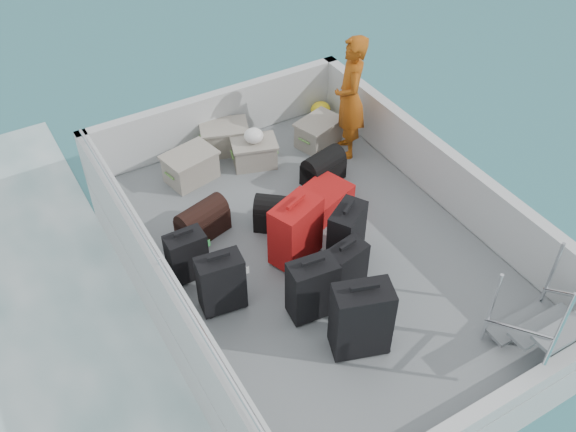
{
  "coord_description": "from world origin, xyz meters",
  "views": [
    {
      "loc": [
        -2.77,
        -4.1,
        5.6
      ],
      "look_at": [
        -0.2,
        0.28,
        1.0
      ],
      "focal_mm": 40.0,
      "sensor_mm": 36.0,
      "label": 1
    }
  ],
  "objects_px": {
    "suitcase_1": "(221,284)",
    "crate_1": "(225,139)",
    "passenger": "(350,98)",
    "suitcase_2": "(187,257)",
    "suitcase_6": "(346,269)",
    "suitcase_4": "(312,289)",
    "suitcase_5": "(296,232)",
    "crate_2": "(254,154)",
    "crate_3": "(319,133)",
    "suitcase_7": "(347,233)",
    "suitcase_8": "(321,201)",
    "crate_0": "(191,168)",
    "suitcase_3": "(361,320)"
  },
  "relations": [
    {
      "from": "suitcase_1",
      "to": "crate_1",
      "type": "relative_size",
      "value": 1.16
    },
    {
      "from": "crate_1",
      "to": "passenger",
      "type": "relative_size",
      "value": 0.36
    },
    {
      "from": "suitcase_2",
      "to": "suitcase_6",
      "type": "relative_size",
      "value": 1.01
    },
    {
      "from": "suitcase_4",
      "to": "passenger",
      "type": "xyz_separation_m",
      "value": [
        1.81,
        2.04,
        0.46
      ]
    },
    {
      "from": "suitcase_2",
      "to": "suitcase_5",
      "type": "height_order",
      "value": "suitcase_5"
    },
    {
      "from": "crate_1",
      "to": "crate_2",
      "type": "height_order",
      "value": "crate_1"
    },
    {
      "from": "suitcase_4",
      "to": "crate_3",
      "type": "relative_size",
      "value": 1.25
    },
    {
      "from": "suitcase_7",
      "to": "crate_3",
      "type": "xyz_separation_m",
      "value": [
        0.84,
        1.87,
        -0.15
      ]
    },
    {
      "from": "crate_1",
      "to": "suitcase_8",
      "type": "bearing_deg",
      "value": -75.25
    },
    {
      "from": "passenger",
      "to": "suitcase_2",
      "type": "bearing_deg",
      "value": -42.31
    },
    {
      "from": "suitcase_8",
      "to": "suitcase_5",
      "type": "bearing_deg",
      "value": 108.91
    },
    {
      "from": "suitcase_7",
      "to": "suitcase_5",
      "type": "bearing_deg",
      "value": 122.59
    },
    {
      "from": "suitcase_2",
      "to": "suitcase_4",
      "type": "relative_size",
      "value": 0.85
    },
    {
      "from": "suitcase_6",
      "to": "suitcase_7",
      "type": "xyz_separation_m",
      "value": [
        0.28,
        0.39,
        0.03
      ]
    },
    {
      "from": "suitcase_7",
      "to": "crate_0",
      "type": "height_order",
      "value": "suitcase_7"
    },
    {
      "from": "suitcase_1",
      "to": "suitcase_8",
      "type": "bearing_deg",
      "value": 31.81
    },
    {
      "from": "suitcase_7",
      "to": "suitcase_1",
      "type": "bearing_deg",
      "value": 147.83
    },
    {
      "from": "suitcase_6",
      "to": "crate_3",
      "type": "bearing_deg",
      "value": 52.78
    },
    {
      "from": "suitcase_8",
      "to": "passenger",
      "type": "xyz_separation_m",
      "value": [
        0.91,
        0.8,
        0.66
      ]
    },
    {
      "from": "suitcase_7",
      "to": "crate_0",
      "type": "bearing_deg",
      "value": 82.17
    },
    {
      "from": "suitcase_3",
      "to": "crate_3",
      "type": "bearing_deg",
      "value": 82.88
    },
    {
      "from": "suitcase_3",
      "to": "suitcase_8",
      "type": "relative_size",
      "value": 1.13
    },
    {
      "from": "suitcase_4",
      "to": "suitcase_7",
      "type": "relative_size",
      "value": 1.06
    },
    {
      "from": "suitcase_3",
      "to": "suitcase_5",
      "type": "bearing_deg",
      "value": 104.47
    },
    {
      "from": "suitcase_6",
      "to": "crate_2",
      "type": "xyz_separation_m",
      "value": [
        0.19,
        2.3,
        -0.13
      ]
    },
    {
      "from": "crate_2",
      "to": "suitcase_3",
      "type": "bearing_deg",
      "value": -99.48
    },
    {
      "from": "suitcase_2",
      "to": "suitcase_5",
      "type": "distance_m",
      "value": 1.14
    },
    {
      "from": "suitcase_2",
      "to": "suitcase_7",
      "type": "height_order",
      "value": "suitcase_7"
    },
    {
      "from": "suitcase_1",
      "to": "suitcase_4",
      "type": "height_order",
      "value": "suitcase_4"
    },
    {
      "from": "suitcase_1",
      "to": "suitcase_7",
      "type": "xyz_separation_m",
      "value": [
        1.46,
        -0.02,
        -0.01
      ]
    },
    {
      "from": "suitcase_4",
      "to": "suitcase_5",
      "type": "bearing_deg",
      "value": 77.28
    },
    {
      "from": "suitcase_1",
      "to": "suitcase_2",
      "type": "height_order",
      "value": "suitcase_1"
    },
    {
      "from": "crate_2",
      "to": "passenger",
      "type": "height_order",
      "value": "passenger"
    },
    {
      "from": "suitcase_5",
      "to": "suitcase_6",
      "type": "relative_size",
      "value": 1.31
    },
    {
      "from": "suitcase_1",
      "to": "crate_2",
      "type": "height_order",
      "value": "suitcase_1"
    },
    {
      "from": "suitcase_3",
      "to": "crate_1",
      "type": "bearing_deg",
      "value": 103.54
    },
    {
      "from": "crate_2",
      "to": "passenger",
      "type": "bearing_deg",
      "value": -17.48
    },
    {
      "from": "crate_2",
      "to": "suitcase_6",
      "type": "bearing_deg",
      "value": -94.77
    },
    {
      "from": "suitcase_3",
      "to": "crate_2",
      "type": "xyz_separation_m",
      "value": [
        0.5,
        2.99,
        -0.24
      ]
    },
    {
      "from": "suitcase_4",
      "to": "crate_2",
      "type": "bearing_deg",
      "value": 81.1
    },
    {
      "from": "suitcase_4",
      "to": "suitcase_7",
      "type": "bearing_deg",
      "value": 40.31
    },
    {
      "from": "suitcase_3",
      "to": "suitcase_5",
      "type": "relative_size",
      "value": 1.07
    },
    {
      "from": "suitcase_1",
      "to": "suitcase_2",
      "type": "relative_size",
      "value": 1.15
    },
    {
      "from": "crate_3",
      "to": "crate_1",
      "type": "bearing_deg",
      "value": 155.79
    },
    {
      "from": "suitcase_4",
      "to": "suitcase_5",
      "type": "height_order",
      "value": "suitcase_5"
    },
    {
      "from": "suitcase_7",
      "to": "passenger",
      "type": "distance_m",
      "value": 1.94
    },
    {
      "from": "suitcase_2",
      "to": "suitcase_4",
      "type": "bearing_deg",
      "value": -51.05
    },
    {
      "from": "suitcase_2",
      "to": "suitcase_6",
      "type": "xyz_separation_m",
      "value": [
        1.3,
        -0.95,
        -0.0
      ]
    },
    {
      "from": "suitcase_8",
      "to": "suitcase_3",
      "type": "bearing_deg",
      "value": 138.49
    },
    {
      "from": "suitcase_4",
      "to": "crate_0",
      "type": "bearing_deg",
      "value": 99.84
    }
  ]
}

